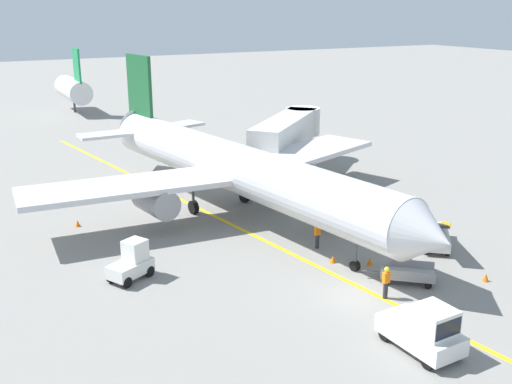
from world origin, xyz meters
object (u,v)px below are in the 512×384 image
Objects in this scene: jet_bridge at (290,130)px; belt_loader_forward_hold at (335,212)px; airliner at (231,166)px; baggage_tug_near_wing at (132,262)px; belt_loader_aft_hold at (436,235)px; safety_cone_tail_area at (333,259)px; baggage_cart_loaded at (407,274)px; safety_cone_nose_right at (486,277)px; ground_crew_marshaller at (317,234)px; safety_cone_wingtip_left at (370,261)px; safety_cone_nose_left at (78,223)px; ground_crew_wing_walker at (386,282)px; pushback_tug at (425,330)px.

jet_bridge is 14.25m from belt_loader_forward_hold.
baggage_tug_near_wing is at bearing -142.87° from airliner.
airliner is at bearing 125.36° from belt_loader_aft_hold.
jet_bridge is at bearing 65.64° from safety_cone_tail_area.
jet_bridge is 23.67m from baggage_cart_loaded.
safety_cone_nose_right and safety_cone_tail_area have the same top height.
jet_bridge reaches higher than baggage_cart_loaded.
belt_loader_aft_hold is at bearing -14.13° from baggage_tug_near_wing.
baggage_cart_loaded is at bearing -75.89° from ground_crew_marshaller.
airliner is at bearing 104.10° from safety_cone_wingtip_left.
baggage_tug_near_wing is 6.20× the size of safety_cone_nose_right.
belt_loader_aft_hold is 6.93m from safety_cone_tail_area.
belt_loader_aft_hold is 22.96m from safety_cone_nose_left.
baggage_tug_near_wing reaches higher than ground_crew_wing_walker.
ground_crew_marshaller is (1.72, -8.24, -2.51)m from airliner.
ground_crew_marshaller is 2.37m from safety_cone_tail_area.
safety_cone_nose_right is 1.00× the size of safety_cone_tail_area.
baggage_cart_loaded is (-4.87, -2.93, -0.31)m from belt_loader_aft_hold.
safety_cone_nose_left and safety_cone_nose_right have the same top height.
ground_crew_wing_walker is at bearing -86.11° from airliner.
airliner reaches higher than safety_cone_nose_left.
ground_crew_marshaller is 3.86× the size of safety_cone_nose_right.
pushback_tug is at bearing -114.22° from safety_cone_wingtip_left.
belt_loader_forward_hold is 7.01m from belt_loader_aft_hold.
pushback_tug is at bearing -126.18° from baggage_cart_loaded.
baggage_tug_near_wing is 18.03m from belt_loader_aft_hold.
safety_cone_nose_left is at bearing 132.51° from safety_cone_nose_right.
ground_crew_marshaller reaches higher than safety_cone_nose_right.
safety_cone_tail_area is (0.27, 4.84, -0.69)m from ground_crew_wing_walker.
ground_crew_wing_walker reaches higher than safety_cone_tail_area.
belt_loader_forward_hold is 11.08m from ground_crew_wing_walker.
belt_loader_forward_hold is at bearing 67.53° from ground_crew_wing_walker.
belt_loader_forward_hold is (-4.47, -13.24, -2.77)m from jet_bridge.
safety_cone_nose_left is at bearing 142.82° from belt_loader_aft_hold.
ground_crew_marshaller is 3.86× the size of safety_cone_tail_area.
ground_crew_wing_walker is at bearing 68.89° from pushback_tug.
safety_cone_tail_area is (11.45, -12.87, 0.00)m from safety_cone_nose_left.
safety_cone_nose_right is at bearing -96.36° from jet_bridge.
baggage_cart_loaded is at bearing -51.39° from safety_cone_nose_left.
pushback_tug is 8.35× the size of safety_cone_tail_area.
safety_cone_nose_right is 6.15m from safety_cone_wingtip_left.
safety_cone_nose_left is at bearing 132.82° from safety_cone_wingtip_left.
baggage_tug_near_wing reaches higher than safety_cone_nose_left.
ground_crew_wing_walker is (10.39, -8.25, -0.02)m from baggage_tug_near_wing.
belt_loader_forward_hold reaches higher than safety_cone_tail_area.
jet_bridge is 6.57× the size of ground_crew_wing_walker.
airliner reaches higher than belt_loader_aft_hold.
jet_bridge is at bearing 69.65° from ground_crew_wing_walker.
ground_crew_marshaller is 1.00× the size of ground_crew_wing_walker.
pushback_tug is at bearing -136.60° from belt_loader_aft_hold.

